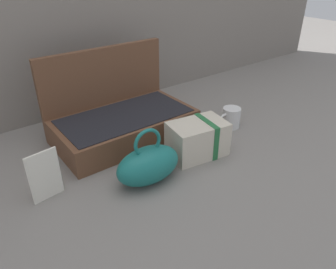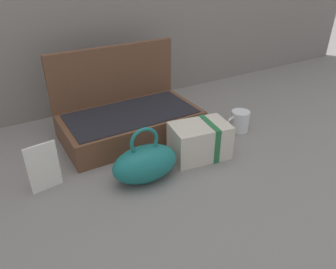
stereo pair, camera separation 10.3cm
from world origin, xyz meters
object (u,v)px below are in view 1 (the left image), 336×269
object	(u,v)px
open_suitcase	(121,118)
teal_pouch_handbag	(148,165)
cream_toiletry_bag	(198,139)
coffee_mug	(231,118)
info_card_left	(45,176)

from	to	relation	value
open_suitcase	teal_pouch_handbag	bearing A→B (deg)	-105.01
open_suitcase	cream_toiletry_bag	world-z (taller)	open_suitcase
coffee_mug	info_card_left	xyz separation A→B (m)	(-0.75, 0.02, 0.04)
cream_toiletry_bag	info_card_left	size ratio (longest dim) A/B	1.38
teal_pouch_handbag	open_suitcase	bearing A→B (deg)	74.99
teal_pouch_handbag	cream_toiletry_bag	xyz separation A→B (m)	(0.23, 0.02, -0.00)
teal_pouch_handbag	coffee_mug	bearing A→B (deg)	11.47
open_suitcase	cream_toiletry_bag	bearing A→B (deg)	-62.59
open_suitcase	teal_pouch_handbag	xyz separation A→B (m)	(-0.08, -0.30, -0.01)
open_suitcase	coffee_mug	distance (m)	0.44
coffee_mug	teal_pouch_handbag	bearing A→B (deg)	-168.53
open_suitcase	cream_toiletry_bag	distance (m)	0.32
teal_pouch_handbag	cream_toiletry_bag	size ratio (longest dim) A/B	1.01
coffee_mug	info_card_left	size ratio (longest dim) A/B	0.69
cream_toiletry_bag	coffee_mug	bearing A→B (deg)	16.25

